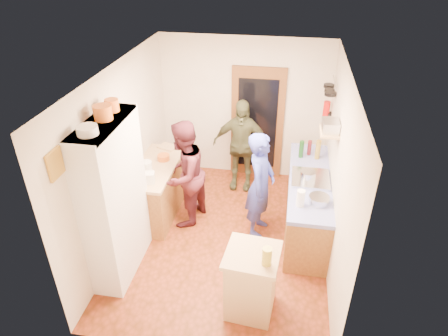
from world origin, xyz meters
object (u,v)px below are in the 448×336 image
(hutch_body, at_px, (115,200))
(person_hob, at_px, (262,186))
(right_counter_base, at_px, (307,204))
(person_left, at_px, (187,174))
(island_base, at_px, (251,283))
(person_back, at_px, (241,145))

(hutch_body, bearing_deg, person_hob, 29.86)
(right_counter_base, xyz_separation_m, person_left, (-1.86, -0.14, 0.45))
(person_left, bearing_deg, hutch_body, -14.45)
(hutch_body, xyz_separation_m, right_counter_base, (2.50, 1.30, -0.68))
(hutch_body, relative_size, person_hob, 1.31)
(right_counter_base, xyz_separation_m, island_base, (-0.67, -1.77, 0.01))
(right_counter_base, distance_m, person_hob, 0.85)
(person_hob, distance_m, person_back, 1.32)
(right_counter_base, bearing_deg, person_back, 140.24)
(hutch_body, bearing_deg, person_back, 59.60)
(hutch_body, xyz_separation_m, person_back, (1.33, 2.27, -0.26))
(hutch_body, bearing_deg, island_base, -14.40)
(hutch_body, xyz_separation_m, person_left, (0.64, 1.16, -0.23))
(person_hob, xyz_separation_m, person_left, (-1.17, 0.12, 0.03))
(hutch_body, relative_size, island_base, 2.56)
(hutch_body, relative_size, person_back, 1.31)
(person_back, bearing_deg, person_left, -121.34)
(hutch_body, distance_m, person_hob, 2.10)
(hutch_body, height_order, right_counter_base, hutch_body)
(island_base, bearing_deg, hutch_body, 165.60)
(person_hob, bearing_deg, hutch_body, 129.19)
(island_base, bearing_deg, person_back, 100.25)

